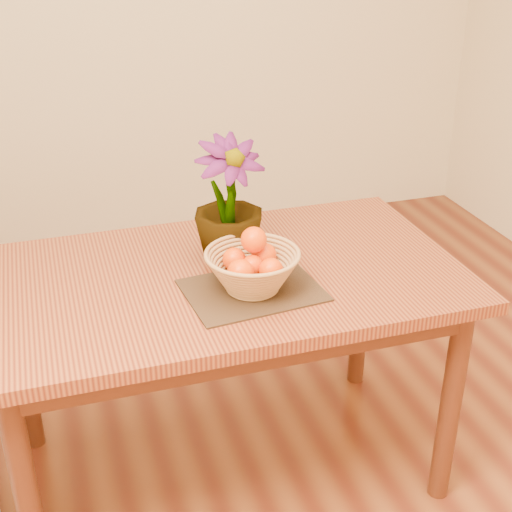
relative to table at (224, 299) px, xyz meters
name	(u,v)px	position (x,y,z in m)	size (l,w,h in m)	color
table	(224,299)	(0.00, 0.00, 0.00)	(1.40, 0.80, 0.75)	brown
placemat	(252,290)	(0.05, -0.13, 0.09)	(0.37, 0.28, 0.01)	#392414
wicker_basket	(252,273)	(0.05, -0.13, 0.15)	(0.27, 0.27, 0.11)	#B2814A
orange_pile	(253,259)	(0.05, -0.12, 0.18)	(0.16, 0.16, 0.13)	#E45403
potted_plant	(229,201)	(0.04, 0.09, 0.28)	(0.21, 0.21, 0.38)	#184012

